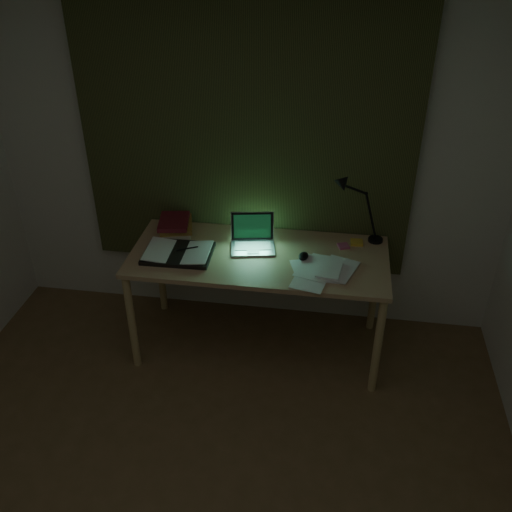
{
  "coord_description": "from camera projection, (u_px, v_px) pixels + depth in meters",
  "views": [
    {
      "loc": [
        0.6,
        -1.52,
        2.69
      ],
      "look_at": [
        0.15,
        1.44,
        0.82
      ],
      "focal_mm": 40.0,
      "sensor_mm": 36.0,
      "label": 1
    }
  ],
  "objects": [
    {
      "name": "mouse",
      "position": [
        303.0,
        256.0,
        3.61
      ],
      "size": [
        0.07,
        0.1,
        0.04
      ],
      "primitive_type": "ellipsoid",
      "rotation": [
        0.0,
        0.0,
        -0.14
      ],
      "color": "black",
      "rests_on": "desk"
    },
    {
      "name": "loose_papers",
      "position": [
        322.0,
        269.0,
        3.51
      ],
      "size": [
        0.36,
        0.38,
        0.02
      ],
      "primitive_type": null,
      "rotation": [
        0.0,
        0.0,
        0.13
      ],
      "color": "silver",
      "rests_on": "desk"
    },
    {
      "name": "wall_back",
      "position": [
        247.0,
        155.0,
        3.79
      ],
      "size": [
        3.5,
        0.0,
        2.5
      ],
      "primitive_type": "cube",
      "color": "silver",
      "rests_on": "ground"
    },
    {
      "name": "sticky_yellow",
      "position": [
        357.0,
        242.0,
        3.78
      ],
      "size": [
        0.08,
        0.08,
        0.02
      ],
      "primitive_type": "cube",
      "rotation": [
        0.0,
        0.0,
        0.05
      ],
      "color": "gold",
      "rests_on": "desk"
    },
    {
      "name": "desk",
      "position": [
        259.0,
        302.0,
        3.86
      ],
      "size": [
        1.66,
        0.72,
        0.76
      ],
      "primitive_type": null,
      "color": "tan",
      "rests_on": "floor"
    },
    {
      "name": "open_textbook",
      "position": [
        178.0,
        253.0,
        3.65
      ],
      "size": [
        0.44,
        0.32,
        0.04
      ],
      "primitive_type": null,
      "rotation": [
        0.0,
        0.0,
        0.02
      ],
      "color": "white",
      "rests_on": "desk"
    },
    {
      "name": "curtain",
      "position": [
        246.0,
        128.0,
        3.65
      ],
      "size": [
        2.2,
        0.06,
        2.0
      ],
      "primitive_type": "cube",
      "color": "#2E3219",
      "rests_on": "wall_back"
    },
    {
      "name": "desk_lamp",
      "position": [
        380.0,
        206.0,
        3.67
      ],
      "size": [
        0.39,
        0.33,
        0.53
      ],
      "primitive_type": null,
      "rotation": [
        0.0,
        0.0,
        0.19
      ],
      "color": "black",
      "rests_on": "desk"
    },
    {
      "name": "book_stack",
      "position": [
        176.0,
        225.0,
        3.89
      ],
      "size": [
        0.27,
        0.3,
        0.1
      ],
      "primitive_type": null,
      "rotation": [
        0.0,
        0.0,
        0.23
      ],
      "color": "white",
      "rests_on": "desk"
    },
    {
      "name": "laptop",
      "position": [
        253.0,
        236.0,
        3.66
      ],
      "size": [
        0.34,
        0.37,
        0.2
      ],
      "primitive_type": null,
      "rotation": [
        0.0,
        0.0,
        0.19
      ],
      "color": "silver",
      "rests_on": "desk"
    },
    {
      "name": "sticky_pink",
      "position": [
        343.0,
        246.0,
        3.74
      ],
      "size": [
        0.09,
        0.09,
        0.01
      ],
      "primitive_type": "cube",
      "rotation": [
        0.0,
        0.0,
        0.35
      ],
      "color": "#C64D77",
      "rests_on": "desk"
    }
  ]
}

